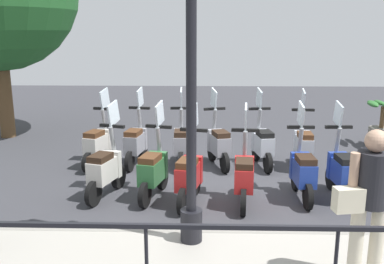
% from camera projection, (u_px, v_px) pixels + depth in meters
% --- Properties ---
extents(ground_plane, '(28.00, 28.00, 0.00)m').
position_uv_depth(ground_plane, '(220.00, 184.00, 7.59)').
color(ground_plane, '#38383D').
extents(fence_railing, '(0.04, 16.03, 1.07)m').
position_uv_depth(fence_railing, '(240.00, 263.00, 3.30)').
color(fence_railing, black).
rests_on(fence_railing, promenade_walkway).
extents(lamp_post_near, '(0.26, 0.90, 4.13)m').
position_uv_depth(lamp_post_near, '(191.00, 92.00, 4.81)').
color(lamp_post_near, black).
rests_on(lamp_post_near, promenade_walkway).
extents(pedestrian_with_bag, '(0.37, 0.64, 1.59)m').
position_uv_depth(pedestrian_with_bag, '(369.00, 196.00, 4.17)').
color(pedestrian_with_bag, beige).
rests_on(pedestrian_with_bag, promenade_walkway).
extents(potted_palm, '(1.06, 0.66, 1.05)m').
position_uv_depth(potted_palm, '(381.00, 128.00, 9.98)').
color(potted_palm, slate).
rests_on(potted_palm, ground_plane).
extents(scooter_near_0, '(1.23, 0.44, 1.54)m').
position_uv_depth(scooter_near_0, '(342.00, 170.00, 6.81)').
color(scooter_near_0, black).
rests_on(scooter_near_0, ground_plane).
extents(scooter_near_1, '(1.23, 0.44, 1.54)m').
position_uv_depth(scooter_near_1, '(303.00, 171.00, 6.80)').
color(scooter_near_1, black).
rests_on(scooter_near_1, ground_plane).
extents(scooter_near_2, '(1.23, 0.44, 1.54)m').
position_uv_depth(scooter_near_2, '(244.00, 175.00, 6.59)').
color(scooter_near_2, black).
rests_on(scooter_near_2, ground_plane).
extents(scooter_near_3, '(1.22, 0.50, 1.54)m').
position_uv_depth(scooter_near_3, '(189.00, 174.00, 6.62)').
color(scooter_near_3, black).
rests_on(scooter_near_3, ground_plane).
extents(scooter_near_4, '(1.21, 0.51, 1.54)m').
position_uv_depth(scooter_near_4, '(154.00, 169.00, 6.85)').
color(scooter_near_4, black).
rests_on(scooter_near_4, ground_plane).
extents(scooter_near_5, '(1.20, 0.54, 1.54)m').
position_uv_depth(scooter_near_5, '(106.00, 169.00, 6.90)').
color(scooter_near_5, black).
rests_on(scooter_near_5, ground_plane).
extents(scooter_far_0, '(1.23, 0.44, 1.54)m').
position_uv_depth(scooter_far_0, '(303.00, 145.00, 8.33)').
color(scooter_far_0, black).
rests_on(scooter_far_0, ground_plane).
extents(scooter_far_1, '(1.23, 0.46, 1.54)m').
position_uv_depth(scooter_far_1, '(262.00, 143.00, 8.46)').
color(scooter_far_1, black).
rests_on(scooter_far_1, ground_plane).
extents(scooter_far_2, '(1.20, 0.54, 1.54)m').
position_uv_depth(scooter_far_2, '(218.00, 143.00, 8.45)').
color(scooter_far_2, black).
rests_on(scooter_far_2, ground_plane).
extents(scooter_far_3, '(1.23, 0.44, 1.54)m').
position_uv_depth(scooter_far_3, '(181.00, 143.00, 8.52)').
color(scooter_far_3, black).
rests_on(scooter_far_3, ground_plane).
extents(scooter_far_4, '(1.23, 0.47, 1.54)m').
position_uv_depth(scooter_far_4, '(136.00, 142.00, 8.55)').
color(scooter_far_4, black).
rests_on(scooter_far_4, ground_plane).
extents(scooter_far_5, '(1.21, 0.53, 1.54)m').
position_uv_depth(scooter_far_5, '(98.00, 143.00, 8.46)').
color(scooter_far_5, black).
rests_on(scooter_far_5, ground_plane).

